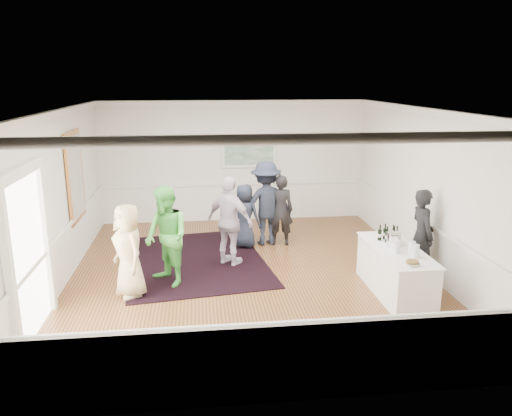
{
  "coord_description": "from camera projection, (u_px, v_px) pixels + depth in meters",
  "views": [
    {
      "loc": [
        -0.96,
        -9.1,
        3.75
      ],
      "look_at": [
        0.15,
        0.2,
        1.3
      ],
      "focal_mm": 35.0,
      "sensor_mm": 36.0,
      "label": 1
    }
  ],
  "objects": [
    {
      "name": "bartender",
      "position": [
        422.0,
        235.0,
        9.38
      ],
      "size": [
        0.44,
        0.65,
        1.77
      ],
      "primitive_type": "imported",
      "rotation": [
        0.0,
        0.0,
        1.59
      ],
      "color": "black",
      "rests_on": "floor"
    },
    {
      "name": "juice_pitchers",
      "position": [
        404.0,
        247.0,
        8.48
      ],
      "size": [
        0.36,
        0.5,
        0.24
      ],
      "color": "#79B641",
      "rests_on": "serving_table"
    },
    {
      "name": "guest_dark_a",
      "position": [
        266.0,
        203.0,
        11.41
      ],
      "size": [
        1.36,
        0.93,
        1.94
      ],
      "primitive_type": "imported",
      "rotation": [
        0.0,
        0.0,
        3.32
      ],
      "color": "#1E2332",
      "rests_on": "floor"
    },
    {
      "name": "ice_bucket",
      "position": [
        393.0,
        239.0,
        8.91
      ],
      "size": [
        0.26,
        0.26,
        0.24
      ],
      "primitive_type": "cylinder",
      "color": "silver",
      "rests_on": "serving_table"
    },
    {
      "name": "wainscoting",
      "position": [
        250.0,
        251.0,
        9.68
      ],
      "size": [
        7.0,
        8.0,
        1.0
      ],
      "primitive_type": null,
      "color": "white",
      "rests_on": "floor"
    },
    {
      "name": "guest_green",
      "position": [
        166.0,
        237.0,
        9.14
      ],
      "size": [
        1.1,
        1.15,
        1.87
      ],
      "primitive_type": "imported",
      "rotation": [
        0.0,
        0.0,
        -0.97
      ],
      "color": "#56CF52",
      "rests_on": "floor"
    },
    {
      "name": "serving_table",
      "position": [
        395.0,
        271.0,
        8.87
      ],
      "size": [
        0.8,
        2.08,
        0.84
      ],
      "color": "white",
      "rests_on": "floor"
    },
    {
      "name": "wine_bottles",
      "position": [
        389.0,
        233.0,
        9.16
      ],
      "size": [
        0.36,
        0.26,
        0.31
      ],
      "color": "black",
      "rests_on": "serving_table"
    },
    {
      "name": "ceiling",
      "position": [
        249.0,
        109.0,
        8.99
      ],
      "size": [
        7.0,
        8.0,
        0.02
      ],
      "primitive_type": "cube",
      "color": "white",
      "rests_on": "wall_back"
    },
    {
      "name": "wall_back",
      "position": [
        234.0,
        161.0,
        13.24
      ],
      "size": [
        7.0,
        0.02,
        3.2
      ],
      "primitive_type": "cube",
      "color": "white",
      "rests_on": "floor"
    },
    {
      "name": "guest_lilac",
      "position": [
        230.0,
        221.0,
        10.15
      ],
      "size": [
        1.12,
        1.03,
        1.84
      ],
      "primitive_type": "imported",
      "rotation": [
        0.0,
        0.0,
        2.46
      ],
      "color": "silver",
      "rests_on": "floor"
    },
    {
      "name": "doorway",
      "position": [
        27.0,
        244.0,
        7.23
      ],
      "size": [
        0.1,
        1.78,
        2.56
      ],
      "color": "white",
      "rests_on": "wall_left"
    },
    {
      "name": "nut_bowl",
      "position": [
        412.0,
        263.0,
        7.98
      ],
      "size": [
        0.23,
        0.23,
        0.08
      ],
      "color": "white",
      "rests_on": "serving_table"
    },
    {
      "name": "wall_left",
      "position": [
        57.0,
        201.0,
        9.0
      ],
      "size": [
        0.02,
        8.0,
        3.2
      ],
      "primitive_type": "cube",
      "color": "white",
      "rests_on": "floor"
    },
    {
      "name": "wall_right",
      "position": [
        426.0,
        191.0,
        9.8
      ],
      "size": [
        0.02,
        8.0,
        3.2
      ],
      "primitive_type": "cube",
      "color": "white",
      "rests_on": "floor"
    },
    {
      "name": "guest_navy",
      "position": [
        245.0,
        216.0,
        11.26
      ],
      "size": [
        0.85,
        0.75,
        1.46
      ],
      "primitive_type": "imported",
      "rotation": [
        0.0,
        0.0,
        2.63
      ],
      "color": "#1E2332",
      "rests_on": "floor"
    },
    {
      "name": "guest_tan",
      "position": [
        129.0,
        251.0,
        8.68
      ],
      "size": [
        0.87,
        0.98,
        1.68
      ],
      "primitive_type": "imported",
      "rotation": [
        0.0,
        0.0,
        -1.04
      ],
      "color": "tan",
      "rests_on": "floor"
    },
    {
      "name": "landscape_painting",
      "position": [
        249.0,
        155.0,
        13.19
      ],
      "size": [
        1.44,
        0.06,
        0.66
      ],
      "color": "white",
      "rests_on": "wall_back"
    },
    {
      "name": "area_rug",
      "position": [
        194.0,
        260.0,
        10.55
      ],
      "size": [
        3.33,
        4.09,
        0.02
      ],
      "primitive_type": "cube",
      "rotation": [
        0.0,
        0.0,
        0.14
      ],
      "color": "black",
      "rests_on": "floor"
    },
    {
      "name": "floor",
      "position": [
        250.0,
        275.0,
        9.8
      ],
      "size": [
        8.0,
        8.0,
        0.0
      ],
      "primitive_type": "plane",
      "color": "brown",
      "rests_on": "ground"
    },
    {
      "name": "wall_front",
      "position": [
        287.0,
        277.0,
        5.56
      ],
      "size": [
        7.0,
        0.02,
        3.2
      ],
      "primitive_type": "cube",
      "color": "white",
      "rests_on": "floor"
    },
    {
      "name": "mirror",
      "position": [
        75.0,
        176.0,
        10.2
      ],
      "size": [
        0.05,
        1.25,
        1.85
      ],
      "color": "#CF813C",
      "rests_on": "wall_left"
    },
    {
      "name": "guest_dark_b",
      "position": [
        280.0,
        210.0,
        11.39
      ],
      "size": [
        0.64,
        0.45,
        1.64
      ],
      "primitive_type": "imported",
      "rotation": [
        0.0,
        0.0,
        3.04
      ],
      "color": "black",
      "rests_on": "floor"
    }
  ]
}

